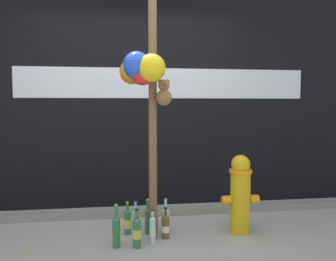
{
  "coord_description": "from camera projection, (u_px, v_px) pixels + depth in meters",
  "views": [
    {
      "loc": [
        -0.23,
        -3.01,
        1.29
      ],
      "look_at": [
        0.25,
        0.31,
        1.05
      ],
      "focal_mm": 37.61,
      "sensor_mm": 36.0,
      "label": 1
    }
  ],
  "objects": [
    {
      "name": "memorial_post",
      "position": [
        146.0,
        55.0,
        3.23
      ],
      "size": [
        0.53,
        0.52,
        3.06
      ],
      "color": "brown",
      "rests_on": "ground_plane"
    },
    {
      "name": "bottle_8",
      "position": [
        148.0,
        220.0,
        3.53
      ],
      "size": [
        0.06,
        0.06,
        0.35
      ],
      "color": "#337038",
      "rests_on": "ground_plane"
    },
    {
      "name": "bottle_2",
      "position": [
        156.0,
        221.0,
        3.59
      ],
      "size": [
        0.06,
        0.06,
        0.28
      ],
      "color": "#93CCE0",
      "rests_on": "ground_plane"
    },
    {
      "name": "fire_hydrant",
      "position": [
        240.0,
        194.0,
        3.55
      ],
      "size": [
        0.38,
        0.23,
        0.79
      ],
      "color": "gold",
      "rests_on": "ground_plane"
    },
    {
      "name": "bottle_1",
      "position": [
        166.0,
        220.0,
        3.54
      ],
      "size": [
        0.08,
        0.08,
        0.36
      ],
      "color": "#B2DBEA",
      "rests_on": "ground_plane"
    },
    {
      "name": "bottle_0",
      "position": [
        152.0,
        230.0,
        3.28
      ],
      "size": [
        0.06,
        0.06,
        0.33
      ],
      "color": "#B2DBEA",
      "rests_on": "ground_plane"
    },
    {
      "name": "bottle_3",
      "position": [
        166.0,
        226.0,
        3.42
      ],
      "size": [
        0.08,
        0.08,
        0.3
      ],
      "color": "brown",
      "rests_on": "ground_plane"
    },
    {
      "name": "bottle_7",
      "position": [
        116.0,
        231.0,
        3.19
      ],
      "size": [
        0.07,
        0.07,
        0.4
      ],
      "color": "#337038",
      "rests_on": "ground_plane"
    },
    {
      "name": "litter_0",
      "position": [
        26.0,
        254.0,
        3.05
      ],
      "size": [
        0.07,
        0.08,
        0.01
      ],
      "primitive_type": "cube",
      "rotation": [
        0.0,
        0.0,
        3.07
      ],
      "color": "tan",
      "rests_on": "ground_plane"
    },
    {
      "name": "curb_strip",
      "position": [
        138.0,
        213.0,
        4.09
      ],
      "size": [
        8.0,
        0.12,
        0.08
      ],
      "primitive_type": "cube",
      "color": "gray",
      "rests_on": "ground_plane"
    },
    {
      "name": "bottle_4",
      "position": [
        137.0,
        232.0,
        3.19
      ],
      "size": [
        0.08,
        0.08,
        0.36
      ],
      "color": "#337038",
      "rests_on": "ground_plane"
    },
    {
      "name": "building_wall",
      "position": [
        135.0,
        73.0,
        4.5
      ],
      "size": [
        10.0,
        0.21,
        3.42
      ],
      "color": "black",
      "rests_on": "ground_plane"
    },
    {
      "name": "bottle_6",
      "position": [
        136.0,
        218.0,
        3.67
      ],
      "size": [
        0.08,
        0.08,
        0.31
      ],
      "color": "#93CCE0",
      "rests_on": "ground_plane"
    },
    {
      "name": "bottle_5",
      "position": [
        127.0,
        222.0,
        3.52
      ],
      "size": [
        0.07,
        0.07,
        0.33
      ],
      "color": "#337038",
      "rests_on": "ground_plane"
    },
    {
      "name": "ground_plane",
      "position": [
        145.0,
        252.0,
        3.1
      ],
      "size": [
        14.0,
        14.0,
        0.0
      ],
      "primitive_type": "plane",
      "color": "#9E9B93"
    }
  ]
}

